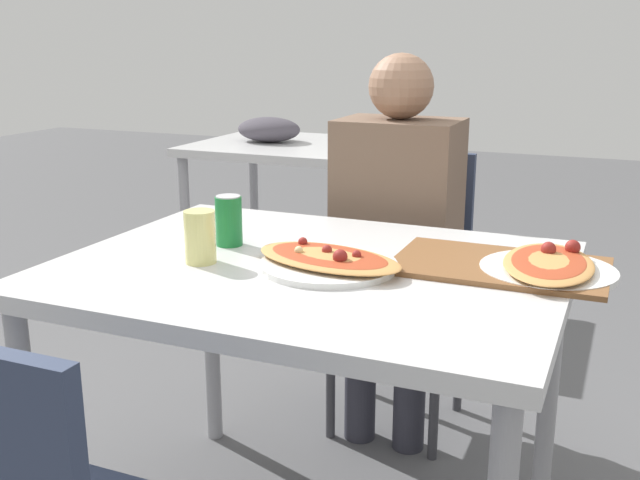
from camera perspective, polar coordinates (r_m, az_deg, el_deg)
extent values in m
cube|color=silver|center=(1.72, -0.72, -2.46)|extent=(1.14, 0.88, 0.04)
cylinder|color=#99999E|center=(1.85, -21.19, -15.11)|extent=(0.05, 0.05, 0.72)
cylinder|color=#99999E|center=(2.39, -8.30, -7.05)|extent=(0.05, 0.05, 0.72)
cylinder|color=#99999E|center=(2.09, 17.02, -10.98)|extent=(0.05, 0.05, 0.72)
cube|color=#2D3851|center=(2.43, 6.07, -4.29)|extent=(0.40, 0.40, 0.04)
cube|color=#2D3851|center=(2.54, 7.44, 1.98)|extent=(0.38, 0.03, 0.43)
cylinder|color=#38383D|center=(2.33, 8.73, -11.57)|extent=(0.03, 0.03, 0.43)
cylinder|color=#38383D|center=(2.43, 0.81, -10.29)|extent=(0.03, 0.03, 0.43)
cylinder|color=#38383D|center=(2.64, 10.60, -8.42)|extent=(0.03, 0.03, 0.43)
cylinder|color=#38383D|center=(2.72, 3.54, -7.42)|extent=(0.03, 0.03, 0.43)
cylinder|color=#2D2D38|center=(2.38, 6.87, -10.46)|extent=(0.10, 0.10, 0.47)
cylinder|color=#2D2D38|center=(2.42, 3.11, -9.86)|extent=(0.10, 0.10, 0.47)
cube|color=brown|center=(2.32, 6.06, 2.36)|extent=(0.36, 0.26, 0.55)
sphere|color=#997056|center=(2.27, 6.32, 11.56)|extent=(0.19, 0.19, 0.19)
cylinder|color=white|center=(1.68, 0.65, -1.92)|extent=(0.31, 0.31, 0.01)
ellipsoid|color=tan|center=(1.67, 0.66, -1.36)|extent=(0.40, 0.27, 0.02)
ellipsoid|color=#B24223|center=(1.67, 0.66, -1.17)|extent=(0.33, 0.23, 0.01)
sphere|color=maroon|center=(1.75, -1.32, -0.14)|extent=(0.02, 0.02, 0.02)
sphere|color=maroon|center=(1.65, 2.81, -1.14)|extent=(0.02, 0.02, 0.02)
sphere|color=beige|center=(1.69, -1.63, -0.80)|extent=(0.02, 0.02, 0.02)
sphere|color=maroon|center=(1.62, 1.54, -1.28)|extent=(0.03, 0.03, 0.03)
sphere|color=maroon|center=(1.69, 0.56, -0.75)|extent=(0.02, 0.02, 0.02)
cylinder|color=#197233|center=(1.86, -6.96, 1.44)|extent=(0.07, 0.07, 0.12)
cylinder|color=silver|center=(1.85, -7.02, 3.32)|extent=(0.06, 0.06, 0.00)
cylinder|color=#E0DB7F|center=(1.72, -9.12, 0.24)|extent=(0.07, 0.07, 0.12)
cube|color=brown|center=(1.72, 13.52, -1.92)|extent=(0.47, 0.30, 0.01)
cylinder|color=white|center=(1.71, 16.97, -2.26)|extent=(0.29, 0.29, 0.01)
ellipsoid|color=tan|center=(1.70, 17.01, -1.72)|extent=(0.22, 0.35, 0.02)
ellipsoid|color=#B24223|center=(1.70, 17.03, -1.53)|extent=(0.18, 0.29, 0.01)
sphere|color=maroon|center=(1.76, 17.01, -0.67)|extent=(0.03, 0.03, 0.03)
sphere|color=maroon|center=(1.79, 18.70, -0.53)|extent=(0.03, 0.03, 0.03)
cube|color=silver|center=(3.64, -0.78, 7.01)|extent=(1.10, 0.80, 0.04)
ellipsoid|color=#4C4751|center=(3.73, -3.91, 8.40)|extent=(0.32, 0.24, 0.12)
cylinder|color=#99999E|center=(3.65, -10.19, 0.70)|extent=(0.05, 0.05, 0.72)
cylinder|color=#99999E|center=(3.23, 4.89, -1.03)|extent=(0.05, 0.05, 0.72)
cylinder|color=#99999E|center=(4.24, -5.06, 2.89)|extent=(0.05, 0.05, 0.72)
cylinder|color=#99999E|center=(3.88, 8.12, 1.65)|extent=(0.05, 0.05, 0.72)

